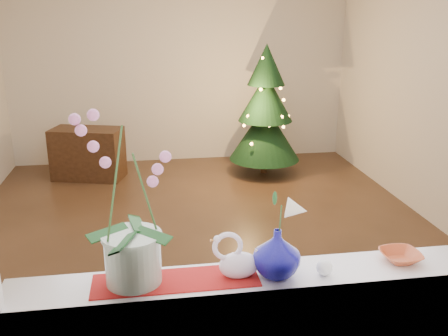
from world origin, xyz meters
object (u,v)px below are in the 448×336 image
at_px(swan, 239,256).
at_px(blue_vase, 277,250).
at_px(xmas_tree, 265,110).
at_px(side_table, 88,154).
at_px(amber_dish, 400,257).
at_px(orchid_pot, 129,201).
at_px(paperweight, 324,268).

height_order(swan, blue_vase, blue_vase).
bearing_deg(xmas_tree, side_table, 176.70).
xyz_separation_m(swan, xmas_tree, (1.10, 4.09, -0.21)).
xyz_separation_m(swan, blue_vase, (0.16, -0.01, 0.02)).
height_order(blue_vase, amber_dish, blue_vase).
relative_size(orchid_pot, xmas_tree, 0.45).
height_order(swan, xmas_tree, xmas_tree).
bearing_deg(orchid_pot, side_table, 98.91).
bearing_deg(orchid_pot, swan, -2.54).
bearing_deg(blue_vase, amber_dish, 3.56).
distance_m(swan, side_table, 4.42).
distance_m(swan, blue_vase, 0.16).
relative_size(swan, blue_vase, 0.96).
relative_size(orchid_pot, blue_vase, 3.01).
distance_m(blue_vase, xmas_tree, 4.22).
distance_m(orchid_pot, xmas_tree, 4.38).
bearing_deg(amber_dish, xmas_tree, 85.18).
relative_size(swan, paperweight, 3.35).
relative_size(blue_vase, amber_dish, 1.59).
xyz_separation_m(blue_vase, xmas_tree, (0.93, 4.10, -0.23)).
xyz_separation_m(orchid_pot, swan, (0.44, -0.02, -0.27)).
bearing_deg(amber_dish, paperweight, -170.20).
relative_size(orchid_pot, swan, 3.14).
relative_size(paperweight, amber_dish, 0.46).
bearing_deg(amber_dish, swan, -178.22).
height_order(orchid_pot, swan, orchid_pot).
bearing_deg(paperweight, swan, 173.26).
bearing_deg(paperweight, amber_dish, 9.80).
relative_size(paperweight, xmas_tree, 0.04).
distance_m(orchid_pot, side_table, 4.36).
xyz_separation_m(swan, paperweight, (0.37, -0.04, -0.06)).
height_order(blue_vase, paperweight, blue_vase).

